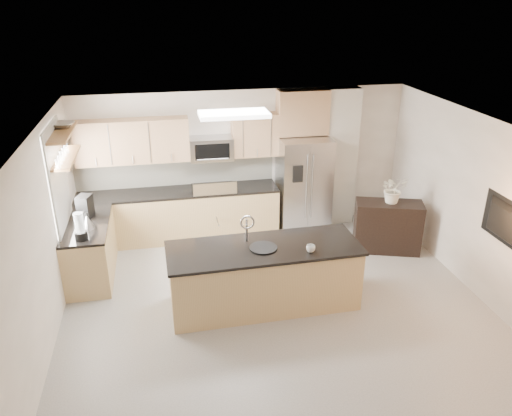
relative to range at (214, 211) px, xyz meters
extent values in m
plane|color=#AEABA6|center=(0.60, -2.92, -0.47)|extent=(6.50, 6.50, 0.00)
cube|color=silver|center=(0.60, -2.92, 2.13)|extent=(6.00, 6.50, 0.02)
cube|color=white|center=(0.60, 0.33, 0.83)|extent=(6.00, 0.02, 2.60)
cube|color=white|center=(-2.40, -2.92, 0.83)|extent=(0.02, 6.50, 2.60)
cube|color=white|center=(3.60, -2.92, 0.83)|extent=(0.02, 6.50, 2.60)
cube|color=tan|center=(-0.63, 0.00, -0.03)|extent=(3.55, 0.65, 0.88)
cube|color=black|center=(-0.63, 0.00, 0.43)|extent=(3.55, 0.66, 0.04)
cube|color=beige|center=(-0.63, 0.32, 0.71)|extent=(3.55, 0.02, 0.52)
cube|color=tan|center=(-2.07, -1.07, -0.03)|extent=(0.65, 1.50, 0.88)
cube|color=black|center=(-2.07, -1.07, 0.43)|extent=(0.66, 1.50, 0.04)
cube|color=black|center=(0.00, 0.00, -0.02)|extent=(0.76, 0.64, 0.90)
cube|color=black|center=(0.00, 0.00, 0.44)|extent=(0.76, 0.62, 0.03)
cube|color=#A7A6A9|center=(0.00, -0.30, 0.56)|extent=(0.76, 0.04, 0.22)
cube|color=tan|center=(-1.34, 0.16, 1.35)|extent=(1.92, 0.33, 0.75)
cube|color=tan|center=(0.79, 0.16, 1.35)|extent=(0.82, 0.33, 0.75)
cube|color=#A7A6A9|center=(0.00, 0.13, 1.16)|extent=(0.76, 0.40, 0.40)
cube|color=black|center=(0.00, -0.07, 1.16)|extent=(0.60, 0.02, 0.28)
cube|color=#A7A6A9|center=(1.66, -0.05, 0.42)|extent=(0.92, 0.75, 1.78)
cube|color=gray|center=(1.66, -0.43, 0.42)|extent=(0.02, 0.01, 1.69)
cube|color=black|center=(1.44, -0.44, 0.78)|extent=(0.18, 0.03, 0.30)
cube|color=beige|center=(2.42, 0.18, 0.83)|extent=(0.60, 0.30, 2.60)
cube|color=white|center=(-2.38, -1.07, 1.18)|extent=(0.03, 1.05, 1.55)
cube|color=silver|center=(-2.37, -1.07, 1.18)|extent=(0.03, 1.15, 1.65)
cube|color=olive|center=(-2.25, -0.97, 1.48)|extent=(0.30, 1.20, 0.04)
cube|color=olive|center=(-2.25, -0.97, 1.85)|extent=(0.30, 1.20, 0.04)
cube|color=white|center=(0.20, -1.32, 2.09)|extent=(1.00, 0.50, 0.06)
cube|color=tan|center=(0.43, -2.36, -0.03)|extent=(2.65, 0.97, 0.89)
cube|color=black|center=(0.43, -2.36, 0.44)|extent=(2.71, 1.03, 0.04)
cube|color=black|center=(0.23, -2.36, 0.42)|extent=(0.56, 0.41, 0.01)
cylinder|color=#A7A6A9|center=(0.23, -2.14, 0.63)|extent=(0.03, 0.03, 0.34)
torus|color=#A7A6A9|center=(0.23, -2.20, 0.78)|extent=(0.21, 0.03, 0.21)
cube|color=black|center=(2.87, -1.16, -0.03)|extent=(1.20, 0.79, 0.89)
imported|color=silver|center=(1.02, -2.62, 0.51)|extent=(0.13, 0.13, 0.10)
cylinder|color=black|center=(0.41, -2.41, 0.47)|extent=(0.48, 0.48, 0.02)
cylinder|color=black|center=(-2.07, -1.62, 0.51)|extent=(0.18, 0.18, 0.12)
cylinder|color=silver|center=(-2.07, -1.62, 0.71)|extent=(0.13, 0.13, 0.29)
cone|color=#A7A6A9|center=(-2.02, -1.27, 0.56)|extent=(0.20, 0.20, 0.22)
cylinder|color=black|center=(-2.02, -1.27, 0.68)|extent=(0.04, 0.04, 0.04)
cube|color=black|center=(-2.09, -0.84, 0.63)|extent=(0.26, 0.28, 0.36)
cylinder|color=#A7A6A9|center=(-2.09, -0.90, 0.54)|extent=(0.12, 0.12, 0.13)
imported|color=#A7A6A9|center=(-2.25, -0.75, 1.92)|extent=(0.49, 0.49, 0.10)
imported|color=white|center=(2.91, -1.14, 0.78)|extent=(0.65, 0.56, 0.72)
imported|color=black|center=(3.51, -3.12, 0.88)|extent=(0.14, 1.08, 0.62)
camera|label=1|loc=(-0.85, -8.33, 3.72)|focal=35.00mm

